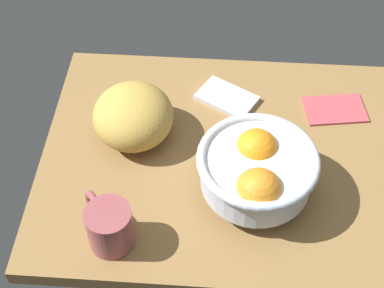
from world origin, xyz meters
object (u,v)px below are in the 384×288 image
(napkin_folded, at_px, (228,98))
(fruit_bowl, at_px, (257,170))
(napkin_spare, at_px, (335,109))
(bread_loaf, at_px, (133,116))
(mug, at_px, (109,226))

(napkin_folded, bearing_deg, fruit_bowl, -77.30)
(fruit_bowl, distance_m, napkin_spare, 0.27)
(napkin_folded, xyz_separation_m, napkin_spare, (0.21, -0.01, -0.00))
(bread_loaf, bearing_deg, fruit_bowl, -28.50)
(napkin_spare, distance_m, mug, 0.51)
(fruit_bowl, bearing_deg, napkin_folded, 102.70)
(napkin_folded, relative_size, mug, 1.11)
(fruit_bowl, xyz_separation_m, napkin_folded, (-0.05, 0.23, -0.06))
(napkin_folded, height_order, napkin_spare, napkin_folded)
(napkin_spare, relative_size, mug, 1.15)
(fruit_bowl, height_order, napkin_folded, fruit_bowl)
(bread_loaf, xyz_separation_m, mug, (-0.01, -0.23, -0.01))
(fruit_bowl, height_order, bread_loaf, fruit_bowl)
(bread_loaf, bearing_deg, napkin_spare, 13.29)
(fruit_bowl, distance_m, mug, 0.26)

